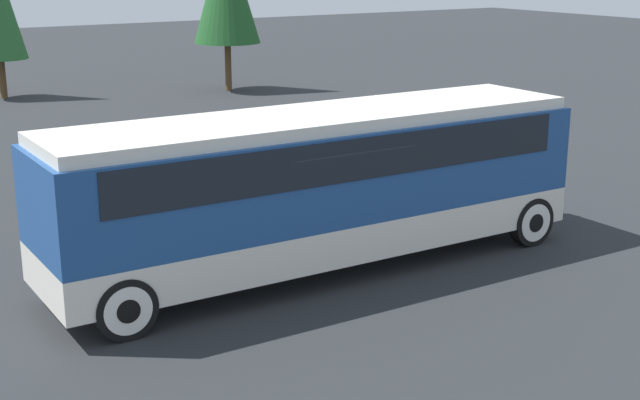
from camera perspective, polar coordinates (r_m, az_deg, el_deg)
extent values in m
plane|color=#26282B|center=(17.15, 0.00, -4.38)|extent=(120.00, 120.00, 0.00)
cube|color=silver|center=(16.90, 0.00, -1.87)|extent=(10.50, 2.45, 0.71)
cube|color=navy|center=(16.58, 0.00, 2.04)|extent=(10.50, 2.45, 1.66)
cube|color=black|center=(16.49, 0.00, 3.41)|extent=(9.24, 2.49, 0.75)
cube|color=silver|center=(16.38, 0.00, 5.24)|extent=(10.29, 2.25, 0.22)
cube|color=navy|center=(19.76, 12.64, 3.17)|extent=(0.36, 2.35, 1.90)
cylinder|color=black|center=(18.85, 13.35, -1.33)|extent=(1.02, 0.28, 1.02)
cylinder|color=silver|center=(18.85, 13.35, -1.33)|extent=(0.79, 0.30, 0.79)
cylinder|color=black|center=(18.85, 13.35, -1.33)|extent=(0.39, 0.32, 0.39)
cylinder|color=black|center=(20.39, 8.93, 0.19)|extent=(1.02, 0.28, 1.02)
cylinder|color=silver|center=(20.39, 8.93, 0.19)|extent=(0.79, 0.30, 0.79)
cylinder|color=black|center=(20.39, 8.93, 0.19)|extent=(0.39, 0.32, 0.39)
cylinder|color=black|center=(14.29, -12.36, -6.79)|extent=(1.02, 0.28, 1.02)
cylinder|color=silver|center=(14.29, -12.36, -6.79)|extent=(0.79, 0.30, 0.79)
cylinder|color=black|center=(14.29, -12.36, -6.79)|extent=(0.39, 0.32, 0.39)
cylinder|color=black|center=(16.27, -15.08, -4.17)|extent=(1.02, 0.28, 1.02)
cylinder|color=silver|center=(16.27, -15.08, -4.17)|extent=(0.79, 0.30, 0.79)
cylinder|color=black|center=(16.27, -15.08, -4.17)|extent=(0.39, 0.32, 0.39)
cube|color=maroon|center=(24.75, -1.21, 3.23)|extent=(4.80, 1.86, 0.61)
cube|color=black|center=(24.53, -1.61, 4.56)|extent=(2.50, 1.67, 0.59)
cylinder|color=black|center=(25.15, 3.55, 2.89)|extent=(0.68, 0.22, 0.68)
cylinder|color=black|center=(25.15, 3.55, 2.89)|extent=(0.26, 0.26, 0.26)
cylinder|color=black|center=(26.50, 1.43, 3.57)|extent=(0.68, 0.22, 0.68)
cylinder|color=black|center=(26.50, 1.43, 3.57)|extent=(0.26, 0.26, 0.26)
cylinder|color=black|center=(23.17, -4.23, 1.77)|extent=(0.68, 0.22, 0.68)
cylinder|color=black|center=(23.17, -4.23, 1.77)|extent=(0.26, 0.26, 0.26)
cylinder|color=black|center=(24.62, -6.07, 2.55)|extent=(0.68, 0.22, 0.68)
cylinder|color=black|center=(24.62, -6.07, 2.55)|extent=(0.26, 0.26, 0.26)
cube|color=#7A6B5B|center=(21.42, -9.27, 1.06)|extent=(4.18, 1.71, 0.64)
cube|color=black|center=(21.22, -9.75, 2.60)|extent=(2.17, 1.54, 0.58)
cylinder|color=black|center=(21.49, -4.39, 0.60)|extent=(0.63, 0.22, 0.63)
cylinder|color=black|center=(21.49, -4.39, 0.60)|extent=(0.24, 0.26, 0.24)
cylinder|color=black|center=(22.82, -6.19, 1.44)|extent=(0.63, 0.22, 0.63)
cylinder|color=black|center=(22.82, -6.19, 1.44)|extent=(0.24, 0.26, 0.24)
cylinder|color=black|center=(20.23, -12.68, -0.71)|extent=(0.63, 0.22, 0.63)
cylinder|color=black|center=(20.23, -12.68, -0.71)|extent=(0.24, 0.26, 0.24)
cylinder|color=black|center=(21.63, -14.06, 0.26)|extent=(0.63, 0.22, 0.63)
cylinder|color=black|center=(21.63, -14.06, 0.26)|extent=(0.24, 0.26, 0.24)
cylinder|color=brown|center=(39.31, -19.65, 7.33)|extent=(0.28, 0.28, 1.62)
cylinder|color=brown|center=(39.36, -5.89, 8.48)|extent=(0.28, 0.28, 2.06)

